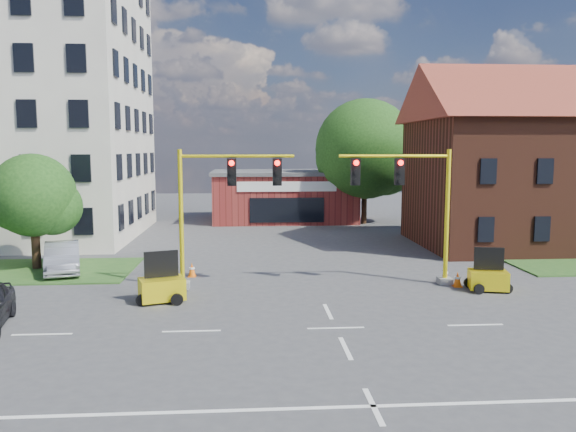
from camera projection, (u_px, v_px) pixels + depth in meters
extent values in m
plane|color=#434446|center=(336.00, 328.00, 19.58)|extent=(120.00, 120.00, 0.00)
cube|color=silver|center=(3.00, 94.00, 38.83)|extent=(18.00, 15.00, 20.00)
cube|color=maroon|center=(284.00, 197.00, 49.06)|extent=(12.00, 8.00, 4.00)
cube|color=#525254|center=(284.00, 173.00, 48.80)|extent=(12.40, 8.40, 0.30)
cube|color=white|center=(287.00, 187.00, 44.90)|extent=(8.00, 0.10, 0.80)
cube|color=black|center=(287.00, 210.00, 45.13)|extent=(6.00, 0.10, 2.00)
cube|color=#502518|center=(575.00, 183.00, 36.16)|extent=(20.00, 10.00, 8.00)
cylinder|color=#331E12|center=(364.00, 197.00, 46.50)|extent=(0.44, 0.44, 4.39)
sphere|color=#193F13|center=(365.00, 149.00, 46.02)|extent=(8.21, 8.21, 8.21)
sphere|color=#193F13|center=(384.00, 161.00, 46.55)|extent=(5.75, 5.75, 5.75)
cylinder|color=#331E12|center=(36.00, 243.00, 28.88)|extent=(0.44, 0.44, 2.75)
sphere|color=#193F13|center=(33.00, 195.00, 28.58)|extent=(4.24, 4.24, 4.24)
sphere|color=#193F13|center=(53.00, 207.00, 29.01)|extent=(2.97, 2.97, 2.97)
cube|color=gray|center=(183.00, 285.00, 25.10)|extent=(0.60, 0.60, 0.30)
cylinder|color=yellow|center=(181.00, 220.00, 24.75)|extent=(0.20, 0.20, 6.20)
cylinder|color=yellow|center=(237.00, 156.00, 24.58)|extent=(5.00, 0.14, 0.14)
cube|color=black|center=(232.00, 172.00, 24.65)|extent=(0.40, 0.32, 1.20)
cube|color=black|center=(277.00, 172.00, 24.78)|extent=(0.40, 0.32, 1.20)
sphere|color=#FF0C07|center=(232.00, 163.00, 24.42)|extent=(0.24, 0.24, 0.24)
cube|color=gray|center=(445.00, 281.00, 25.91)|extent=(0.60, 0.60, 0.30)
cylinder|color=yellow|center=(447.00, 218.00, 25.56)|extent=(0.20, 0.20, 6.20)
cylinder|color=yellow|center=(394.00, 156.00, 25.05)|extent=(5.00, 0.14, 0.14)
cube|color=black|center=(399.00, 172.00, 25.15)|extent=(0.40, 0.32, 1.20)
cube|color=black|center=(355.00, 172.00, 25.02)|extent=(0.40, 0.32, 1.20)
sphere|color=#FF0C07|center=(401.00, 163.00, 24.93)|extent=(0.24, 0.24, 0.24)
cube|color=yellow|center=(162.00, 289.00, 22.90)|extent=(2.05, 1.69, 0.88)
cube|color=black|center=(161.00, 264.00, 22.78)|extent=(1.33, 0.56, 1.08)
cube|color=yellow|center=(488.00, 280.00, 24.67)|extent=(1.81, 1.40, 0.81)
cube|color=black|center=(489.00, 259.00, 24.56)|extent=(1.25, 0.38, 0.99)
cube|color=orange|center=(176.00, 300.00, 23.06)|extent=(0.38, 0.38, 0.04)
cone|color=orange|center=(176.00, 293.00, 23.03)|extent=(0.40, 0.40, 0.70)
cylinder|color=white|center=(176.00, 291.00, 23.02)|extent=(0.27, 0.27, 0.09)
cube|color=orange|center=(192.00, 276.00, 27.43)|extent=(0.38, 0.38, 0.04)
cone|color=orange|center=(192.00, 270.00, 27.39)|extent=(0.40, 0.40, 0.70)
cylinder|color=white|center=(192.00, 268.00, 27.38)|extent=(0.27, 0.27, 0.09)
cube|color=orange|center=(457.00, 286.00, 25.43)|extent=(0.38, 0.38, 0.04)
cone|color=orange|center=(458.00, 279.00, 25.39)|extent=(0.40, 0.40, 0.70)
cylinder|color=white|center=(458.00, 278.00, 25.38)|extent=(0.27, 0.27, 0.09)
cube|color=orange|center=(445.00, 281.00, 26.46)|extent=(0.38, 0.38, 0.04)
cone|color=orange|center=(445.00, 274.00, 26.42)|extent=(0.40, 0.40, 0.70)
cylinder|color=white|center=(445.00, 273.00, 26.42)|extent=(0.27, 0.27, 0.09)
imported|color=white|center=(485.00, 238.00, 35.09)|extent=(5.03, 2.49, 1.37)
imported|color=#B1B2B9|center=(62.00, 258.00, 28.28)|extent=(2.91, 4.91, 1.53)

